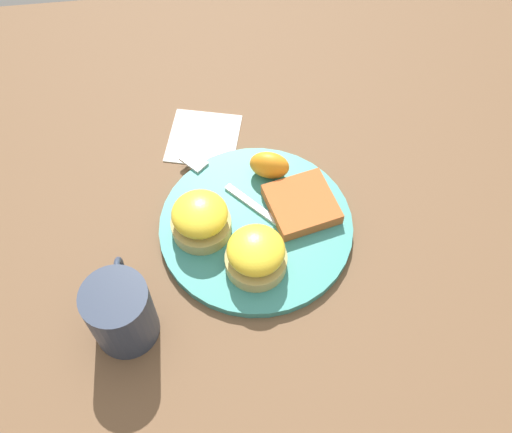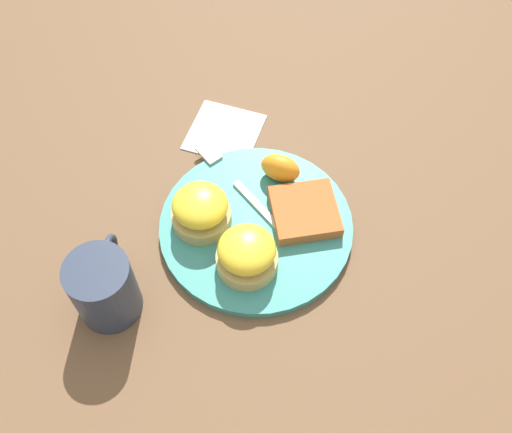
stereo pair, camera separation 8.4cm
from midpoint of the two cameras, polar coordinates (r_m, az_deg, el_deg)
name	(u,v)px [view 2 (the right image)]	position (r m, az deg, el deg)	size (l,w,h in m)	color
ground_plane	(256,229)	(0.87, 2.76, -1.41)	(1.10, 1.10, 0.00)	brown
plate	(256,226)	(0.87, 2.78, -1.18)	(0.28, 0.28, 0.01)	teal
sandwich_benedict_left	(201,207)	(0.84, -2.42, 0.67)	(0.09, 0.09, 0.06)	tan
sandwich_benedict_right	(247,254)	(0.80, 2.12, -3.82)	(0.09, 0.09, 0.06)	tan
hashbrown_patty	(305,211)	(0.87, 7.44, 0.26)	(0.09, 0.09, 0.02)	#BC5D2B
orange_wedge	(280,168)	(0.89, 5.05, 4.41)	(0.06, 0.04, 0.04)	orange
fork	(234,179)	(0.90, 0.54, 3.37)	(0.16, 0.14, 0.00)	silver
cup	(104,288)	(0.78, -11.31, -6.92)	(0.12, 0.08, 0.10)	#2D384C
napkin	(224,132)	(0.98, -0.55, 7.92)	(0.11, 0.11, 0.00)	white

